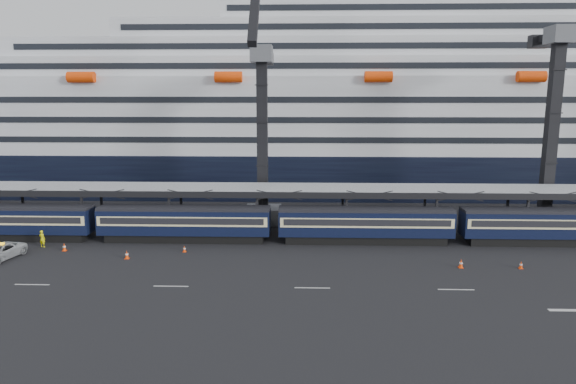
% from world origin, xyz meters
% --- Properties ---
extents(ground, '(260.00, 260.00, 0.00)m').
position_xyz_m(ground, '(0.00, 0.00, 0.00)').
color(ground, black).
rests_on(ground, ground).
extents(train, '(133.05, 3.00, 4.05)m').
position_xyz_m(train, '(-4.65, 10.00, 2.20)').
color(train, black).
rests_on(train, ground).
extents(canopy, '(130.00, 6.25, 5.53)m').
position_xyz_m(canopy, '(0.00, 14.00, 5.25)').
color(canopy, gray).
rests_on(canopy, ground).
extents(cruise_ship, '(214.09, 28.84, 34.00)m').
position_xyz_m(cruise_ship, '(-1.08, 45.99, 12.34)').
color(cruise_ship, black).
rests_on(cruise_ship, ground).
extents(crane_dark_near, '(4.50, 17.75, 35.08)m').
position_xyz_m(crane_dark_near, '(-20.00, 18.59, 11.93)').
color(crane_dark_near, '#484A4F').
rests_on(crane_dark_near, ground).
extents(crane_dark_mid, '(4.50, 18.24, 39.64)m').
position_xyz_m(crane_dark_mid, '(15.00, 17.59, 13.36)').
color(crane_dark_mid, '#484A4F').
rests_on(crane_dark_mid, ground).
extents(worker, '(0.76, 0.59, 1.85)m').
position_xyz_m(worker, '(-42.76, 7.15, 0.92)').
color(worker, yellow).
rests_on(worker, ground).
extents(traffic_cone_a, '(0.43, 0.43, 0.86)m').
position_xyz_m(traffic_cone_a, '(-32.33, 3.42, 0.43)').
color(traffic_cone_a, '#FF4008').
rests_on(traffic_cone_a, ground).
extents(traffic_cone_b, '(0.43, 0.43, 0.85)m').
position_xyz_m(traffic_cone_b, '(-39.78, 5.85, 0.42)').
color(traffic_cone_b, '#FF4008').
rests_on(traffic_cone_b, ground).
extents(traffic_cone_c, '(0.35, 0.35, 0.69)m').
position_xyz_m(traffic_cone_c, '(-27.14, 5.85, 0.34)').
color(traffic_cone_c, '#FF4008').
rests_on(traffic_cone_c, ground).
extents(traffic_cone_d, '(0.44, 0.44, 0.87)m').
position_xyz_m(traffic_cone_d, '(0.06, 1.69, 0.43)').
color(traffic_cone_d, '#FF4008').
rests_on(traffic_cone_d, ground).
extents(traffic_cone_e, '(0.37, 0.37, 0.73)m').
position_xyz_m(traffic_cone_e, '(5.63, 1.66, 0.36)').
color(traffic_cone_e, '#FF4008').
rests_on(traffic_cone_e, ground).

